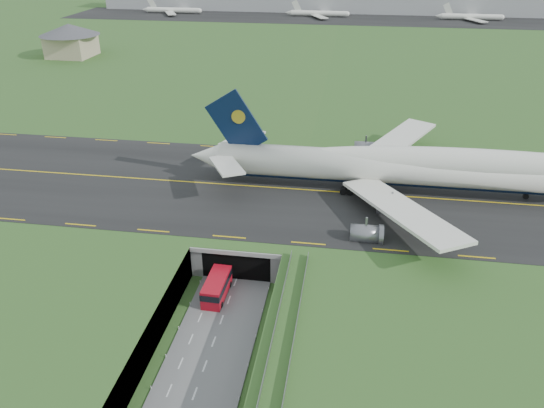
# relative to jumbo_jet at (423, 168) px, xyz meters

# --- Properties ---
(ground) EXTENTS (900.00, 900.00, 0.00)m
(ground) POSITION_rel_jumbo_jet_xyz_m (-32.83, -35.60, -11.60)
(ground) COLOR #346126
(ground) RESTS_ON ground
(airfield_deck) EXTENTS (800.00, 800.00, 6.00)m
(airfield_deck) POSITION_rel_jumbo_jet_xyz_m (-32.83, -35.60, -8.60)
(airfield_deck) COLOR gray
(airfield_deck) RESTS_ON ground
(trench_road) EXTENTS (12.00, 75.00, 0.20)m
(trench_road) POSITION_rel_jumbo_jet_xyz_m (-32.83, -43.10, -11.50)
(trench_road) COLOR slate
(trench_road) RESTS_ON ground
(taxiway) EXTENTS (800.00, 44.00, 0.18)m
(taxiway) POSITION_rel_jumbo_jet_xyz_m (-32.83, -2.60, -5.51)
(taxiway) COLOR black
(taxiway) RESTS_ON airfield_deck
(tunnel_portal) EXTENTS (17.00, 22.30, 6.00)m
(tunnel_portal) POSITION_rel_jumbo_jet_xyz_m (-32.83, -18.88, -8.26)
(tunnel_portal) COLOR gray
(tunnel_portal) RESTS_ON ground
(guideway) EXTENTS (3.00, 53.00, 7.05)m
(guideway) POSITION_rel_jumbo_jet_xyz_m (-21.83, -54.71, -6.28)
(guideway) COLOR #A8A8A3
(guideway) RESTS_ON ground
(jumbo_jet) EXTENTS (98.63, 62.82, 20.78)m
(jumbo_jet) POSITION_rel_jumbo_jet_xyz_m (0.00, 0.00, 0.00)
(jumbo_jet) COLOR white
(jumbo_jet) RESTS_ON ground
(shuttle_tram) EXTENTS (3.46, 8.60, 3.46)m
(shuttle_tram) POSITION_rel_jumbo_jet_xyz_m (-35.04, -32.67, -9.71)
(shuttle_tram) COLOR #AD0B1A
(shuttle_tram) RESTS_ON ground
(service_building) EXTENTS (25.04, 25.04, 13.38)m
(service_building) POSITION_rel_jumbo_jet_xyz_m (-133.53, 111.10, 2.33)
(service_building) COLOR #C0AD8B
(service_building) RESTS_ON ground
(distant_hills) EXTENTS (700.00, 91.00, 60.00)m
(distant_hills) POSITION_rel_jumbo_jet_xyz_m (31.55, 394.40, -15.60)
(distant_hills) COLOR slate
(distant_hills) RESTS_ON ground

